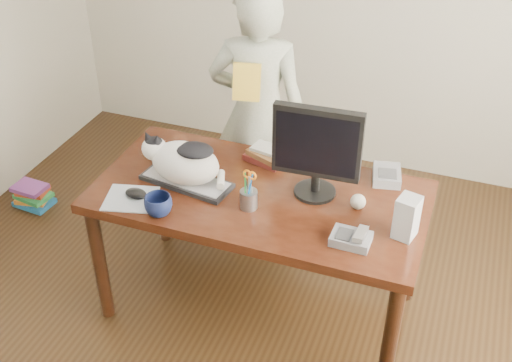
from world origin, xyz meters
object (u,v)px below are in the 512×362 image
object	(u,v)px
book_stack	(267,155)
book_pile_b	(33,195)
speaker	(407,217)
calculator	(387,175)
coffee_mug	(158,205)
pen_cup	(249,197)
person	(258,114)
mouse	(136,193)
cat	(182,160)
monitor	(317,148)
phone	(352,238)
keyboard	(187,181)
baseball	(358,202)
desk	(265,208)

from	to	relation	value
book_stack	book_pile_b	size ratio (longest dim) A/B	0.93
speaker	calculator	size ratio (longest dim) A/B	0.99
calculator	book_pile_b	world-z (taller)	calculator
coffee_mug	book_pile_b	distance (m)	1.67
coffee_mug	calculator	size ratio (longest dim) A/B	0.63
pen_cup	calculator	bearing A→B (deg)	39.12
calculator	person	xyz separation A→B (m)	(-0.82, 0.38, -0.00)
pen_cup	coffee_mug	bearing A→B (deg)	-152.32
book_stack	mouse	bearing A→B (deg)	-113.44
cat	monitor	distance (m)	0.65
mouse	speaker	xyz separation A→B (m)	(1.24, 0.16, 0.08)
speaker	phone	bearing A→B (deg)	-134.07
monitor	book_stack	distance (m)	0.44
keyboard	monitor	world-z (taller)	monitor
baseball	phone	bearing A→B (deg)	-82.80
baseball	calculator	size ratio (longest dim) A/B	0.36
monitor	calculator	distance (m)	0.46
book_pile_b	phone	bearing A→B (deg)	-14.27
book_stack	person	distance (m)	0.47
cat	speaker	xyz separation A→B (m)	(1.08, -0.04, -0.03)
book_stack	desk	bearing A→B (deg)	-54.53
cat	speaker	world-z (taller)	cat
monitor	coffee_mug	size ratio (longest dim) A/B	3.67
monitor	phone	size ratio (longest dim) A/B	2.71
coffee_mug	book_stack	xyz separation A→B (m)	(0.31, 0.61, -0.02)
keyboard	book_pile_b	distance (m)	1.57
cat	book_pile_b	size ratio (longest dim) A/B	1.74
coffee_mug	speaker	world-z (taller)	speaker
pen_cup	book_pile_b	bearing A→B (deg)	164.39
phone	book_stack	size ratio (longest dim) A/B	0.72
cat	baseball	world-z (taller)	cat
coffee_mug	book_pile_b	size ratio (longest dim) A/B	0.49
monitor	person	size ratio (longest dim) A/B	0.30
keyboard	cat	xyz separation A→B (m)	(-0.01, 0.00, 0.12)
calculator	mouse	bearing A→B (deg)	-164.14
pen_cup	book_stack	size ratio (longest dim) A/B	0.87
pen_cup	speaker	size ratio (longest dim) A/B	1.05
calculator	keyboard	bearing A→B (deg)	-169.31
pen_cup	person	distance (m)	0.87
book_stack	person	size ratio (longest dim) A/B	0.16
desk	baseball	world-z (taller)	baseball
mouse	person	bearing A→B (deg)	59.90
pen_cup	book_stack	bearing A→B (deg)	97.78
speaker	book_pile_b	xyz separation A→B (m)	(-2.43, 0.44, -0.78)
pen_cup	coffee_mug	xyz separation A→B (m)	(-0.37, -0.19, -0.01)
monitor	speaker	xyz separation A→B (m)	(0.46, -0.16, -0.16)
monitor	pen_cup	xyz separation A→B (m)	(-0.26, -0.20, -0.21)
calculator	person	world-z (taller)	person
baseball	book_pile_b	bearing A→B (deg)	171.98
desk	coffee_mug	bearing A→B (deg)	-133.10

